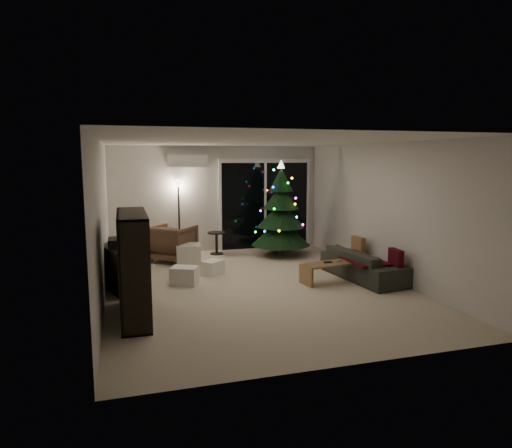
% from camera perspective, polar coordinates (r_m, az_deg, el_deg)
% --- Properties ---
extents(room, '(6.50, 7.51, 2.60)m').
position_cam_1_polar(room, '(9.38, 0.02, 0.89)').
color(room, beige).
rests_on(room, ground).
extents(bookshelf, '(0.65, 1.53, 1.49)m').
position_cam_1_polar(bookshelf, '(6.55, -16.67, -5.15)').
color(bookshelf, black).
rests_on(bookshelf, floor).
extents(media_cabinet, '(0.80, 1.25, 0.73)m').
position_cam_1_polar(media_cabinet, '(8.09, -16.55, -5.35)').
color(media_cabinet, black).
rests_on(media_cabinet, floor).
extents(stereo, '(0.37, 0.44, 0.16)m').
position_cam_1_polar(stereo, '(8.00, -16.69, -2.26)').
color(stereo, black).
rests_on(stereo, media_cabinet).
extents(armchair, '(1.20, 1.20, 0.79)m').
position_cam_1_polar(armchair, '(10.02, -10.42, -2.37)').
color(armchair, '#4D3C2F').
rests_on(armchair, floor).
extents(ottoman, '(0.53, 0.53, 0.44)m').
position_cam_1_polar(ottoman, '(9.62, -8.47, -3.82)').
color(ottoman, silver).
rests_on(ottoman, floor).
extents(cardboard_box_a, '(0.55, 0.49, 0.32)m').
position_cam_1_polar(cardboard_box_a, '(8.19, -8.95, -6.41)').
color(cardboard_box_a, white).
rests_on(cardboard_box_a, floor).
extents(cardboard_box_b, '(0.49, 0.47, 0.27)m').
position_cam_1_polar(cardboard_box_b, '(8.82, -5.45, -5.44)').
color(cardboard_box_b, white).
rests_on(cardboard_box_b, floor).
extents(side_table, '(0.51, 0.51, 0.52)m').
position_cam_1_polar(side_table, '(10.63, -4.95, -2.39)').
color(side_table, black).
rests_on(side_table, floor).
extents(floor_lamp, '(0.27, 0.27, 1.67)m').
position_cam_1_polar(floor_lamp, '(10.71, -9.59, 0.74)').
color(floor_lamp, black).
rests_on(floor_lamp, floor).
extents(sofa, '(0.92, 1.92, 0.54)m').
position_cam_1_polar(sofa, '(8.68, 13.26, -4.93)').
color(sofa, '#363B30').
rests_on(sofa, floor).
extents(sofa_throw, '(0.58, 1.34, 0.04)m').
position_cam_1_polar(sofa_throw, '(8.61, 12.70, -4.20)').
color(sofa_throw, '#43050E').
rests_on(sofa_throw, sofa).
extents(cushion_a, '(0.14, 0.36, 0.36)m').
position_cam_1_polar(cushion_a, '(9.31, 12.66, -2.64)').
color(cushion_a, '#936A45').
rests_on(cushion_a, sofa).
extents(cushion_b, '(0.13, 0.36, 0.36)m').
position_cam_1_polar(cushion_b, '(8.23, 17.07, -4.25)').
color(cushion_b, '#43050E').
rests_on(cushion_b, sofa).
extents(coffee_table, '(1.24, 0.60, 0.38)m').
position_cam_1_polar(coffee_table, '(8.33, 9.88, -5.98)').
color(coffee_table, olive).
rests_on(coffee_table, floor).
extents(remote_a, '(0.15, 0.04, 0.02)m').
position_cam_1_polar(remote_a, '(8.22, 8.98, -4.74)').
color(remote_a, black).
rests_on(remote_a, coffee_table).
extents(remote_b, '(0.14, 0.08, 0.02)m').
position_cam_1_polar(remote_b, '(8.37, 10.38, -4.53)').
color(remote_b, slate).
rests_on(remote_b, coffee_table).
extents(christmas_tree, '(1.47, 1.47, 2.17)m').
position_cam_1_polar(christmas_tree, '(10.36, 3.13, 1.96)').
color(christmas_tree, '#16391D').
rests_on(christmas_tree, floor).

